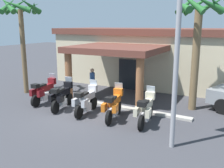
# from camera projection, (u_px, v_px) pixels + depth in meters

# --- Properties ---
(ground_plane) EXTENTS (80.00, 80.00, 0.00)m
(ground_plane) POSITION_uv_depth(u_px,v_px,m) (78.00, 115.00, 12.88)
(ground_plane) COLOR #38383D
(motel_building) EXTENTS (13.61, 10.79, 4.14)m
(motel_building) POSITION_uv_depth(u_px,v_px,m) (145.00, 55.00, 19.94)
(motel_building) COLOR beige
(motel_building) RESTS_ON ground_plane
(motorcycle_maroon) EXTENTS (0.74, 2.21, 1.61)m
(motorcycle_maroon) POSITION_uv_depth(u_px,v_px,m) (44.00, 91.00, 14.72)
(motorcycle_maroon) COLOR black
(motorcycle_maroon) RESTS_ON ground_plane
(motorcycle_black) EXTENTS (0.93, 2.19, 1.61)m
(motorcycle_black) POSITION_uv_depth(u_px,v_px,m) (62.00, 96.00, 13.71)
(motorcycle_black) COLOR black
(motorcycle_black) RESTS_ON ground_plane
(motorcycle_silver) EXTENTS (0.78, 2.21, 1.61)m
(motorcycle_silver) POSITION_uv_depth(u_px,v_px,m) (86.00, 101.00, 12.95)
(motorcycle_silver) COLOR black
(motorcycle_silver) RESTS_ON ground_plane
(motorcycle_orange) EXTENTS (0.92, 2.19, 1.61)m
(motorcycle_orange) POSITION_uv_depth(u_px,v_px,m) (114.00, 105.00, 12.22)
(motorcycle_orange) COLOR black
(motorcycle_orange) RESTS_ON ground_plane
(motorcycle_cream) EXTENTS (0.80, 2.21, 1.61)m
(motorcycle_cream) POSITION_uv_depth(u_px,v_px,m) (146.00, 110.00, 11.59)
(motorcycle_cream) COLOR black
(motorcycle_cream) RESTS_ON ground_plane
(pedestrian) EXTENTS (0.32, 0.51, 1.76)m
(pedestrian) POSITION_uv_depth(u_px,v_px,m) (92.00, 80.00, 16.20)
(pedestrian) COLOR black
(pedestrian) RESTS_ON ground_plane
(palm_tree_roadside) EXTENTS (2.59, 2.65, 6.23)m
(palm_tree_roadside) POSITION_uv_depth(u_px,v_px,m) (21.00, 18.00, 16.09)
(palm_tree_roadside) COLOR brown
(palm_tree_roadside) RESTS_ON ground_plane
(palm_tree_near_portico) EXTENTS (2.53, 2.53, 6.11)m
(palm_tree_near_portico) POSITION_uv_depth(u_px,v_px,m) (198.00, 25.00, 12.83)
(palm_tree_near_portico) COLOR brown
(palm_tree_near_portico) RESTS_ON ground_plane
(roadside_sign) EXTENTS (1.40, 0.18, 6.93)m
(roadside_sign) POSITION_uv_depth(u_px,v_px,m) (179.00, 18.00, 8.54)
(roadside_sign) COLOR #99999E
(roadside_sign) RESTS_ON ground_plane
(curb_strip) EXTENTS (9.86, 0.36, 0.12)m
(curb_strip) POSITION_uv_depth(u_px,v_px,m) (103.00, 104.00, 14.49)
(curb_strip) COLOR #ADA89E
(curb_strip) RESTS_ON ground_plane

